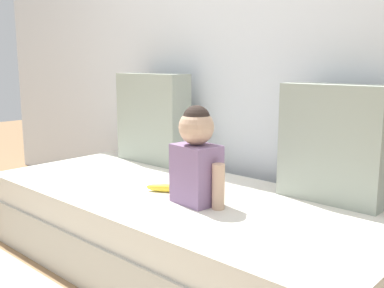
{
  "coord_description": "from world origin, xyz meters",
  "views": [
    {
      "loc": [
        1.48,
        -1.51,
        1.0
      ],
      "look_at": [
        0.08,
        0.0,
        0.63
      ],
      "focal_mm": 42.1,
      "sensor_mm": 36.0,
      "label": 1
    }
  ],
  "objects_px": {
    "throw_pillow_right": "(333,144)",
    "banana": "(163,188)",
    "couch": "(179,229)",
    "toddler": "(196,156)",
    "throw_pillow_left": "(153,118)"
  },
  "relations": [
    {
      "from": "throw_pillow_right",
      "to": "banana",
      "type": "bearing_deg",
      "value": -147.41
    },
    {
      "from": "throw_pillow_left",
      "to": "throw_pillow_right",
      "type": "height_order",
      "value": "throw_pillow_left"
    },
    {
      "from": "throw_pillow_left",
      "to": "banana",
      "type": "height_order",
      "value": "throw_pillow_left"
    },
    {
      "from": "couch",
      "to": "throw_pillow_left",
      "type": "bearing_deg",
      "value": 147.77
    },
    {
      "from": "throw_pillow_left",
      "to": "toddler",
      "type": "relative_size",
      "value": 1.26
    },
    {
      "from": "throw_pillow_left",
      "to": "banana",
      "type": "relative_size",
      "value": 3.26
    },
    {
      "from": "throw_pillow_left",
      "to": "toddler",
      "type": "xyz_separation_m",
      "value": [
        0.77,
        -0.44,
        -0.06
      ]
    },
    {
      "from": "couch",
      "to": "banana",
      "type": "relative_size",
      "value": 12.82
    },
    {
      "from": "couch",
      "to": "throw_pillow_left",
      "type": "distance_m",
      "value": 0.85
    },
    {
      "from": "throw_pillow_right",
      "to": "toddler",
      "type": "bearing_deg",
      "value": -134.21
    },
    {
      "from": "couch",
      "to": "throw_pillow_right",
      "type": "bearing_deg",
      "value": 32.23
    },
    {
      "from": "couch",
      "to": "toddler",
      "type": "height_order",
      "value": "toddler"
    },
    {
      "from": "throw_pillow_left",
      "to": "toddler",
      "type": "bearing_deg",
      "value": -29.85
    },
    {
      "from": "throw_pillow_right",
      "to": "banana",
      "type": "height_order",
      "value": "throw_pillow_right"
    },
    {
      "from": "banana",
      "to": "throw_pillow_right",
      "type": "bearing_deg",
      "value": 32.59
    }
  ]
}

